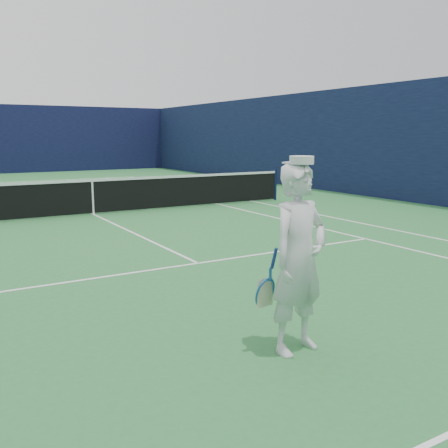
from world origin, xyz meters
TOP-DOWN VIEW (x-y plane):
  - ground at (0.00, 0.00)m, footprint 80.00×80.00m
  - court_markings at (0.00, 0.00)m, footprint 11.03×23.83m
  - windscreen_fence at (0.00, 0.00)m, footprint 20.12×36.12m
  - tennis_net at (0.00, 0.00)m, footprint 12.88×0.09m
  - tennis_player at (-0.77, -10.10)m, footprint 0.85×0.58m

SIDE VIEW (x-z plane):
  - ground at x=0.00m, z-range 0.00..0.00m
  - court_markings at x=0.00m, z-range 0.00..0.01m
  - tennis_net at x=0.00m, z-range 0.02..1.09m
  - tennis_player at x=-0.77m, z-range -0.02..2.00m
  - windscreen_fence at x=0.00m, z-range 0.00..4.00m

